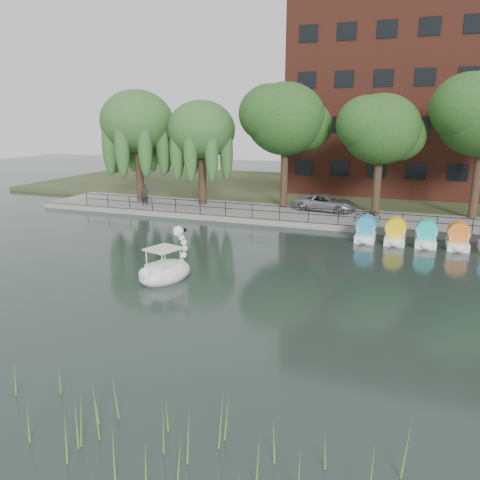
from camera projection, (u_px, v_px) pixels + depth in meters
The scene contains 16 objects.
ground_plane at pixel (197, 290), 20.25m from camera, with size 120.00×120.00×0.00m, color #304039.
promenade at pixel (289, 215), 34.72m from camera, with size 40.00×6.00×0.40m, color gray.
kerb at pixel (279, 223), 32.04m from camera, with size 40.00×0.25×0.40m, color gray.
land_strip at pixel (324, 189), 47.43m from camera, with size 60.00×22.00×0.36m, color #47512D.
railing at pixel (280, 209), 31.98m from camera, with size 32.00×0.05×1.00m.
apartment_building at pixel (405, 93), 42.72m from camera, with size 20.00×10.07×18.00m.
willow_left at pixel (137, 122), 37.81m from camera, with size 5.88×5.88×9.01m.
willow_mid at pixel (201, 130), 36.58m from camera, with size 5.32×5.32×8.15m.
broadleaf_center at pixel (285, 120), 35.11m from camera, with size 6.00×6.00×9.25m.
broadleaf_right at pixel (381, 130), 32.50m from camera, with size 5.40×5.40×8.32m.
minivan at pixel (326, 201), 34.99m from camera, with size 5.21×2.40×1.45m, color gray.
bicycle at pixel (367, 215), 31.15m from camera, with size 1.72×0.60×1.00m, color gray.
pedestrian at pixel (145, 193), 37.10m from camera, with size 0.71×0.48×1.98m, color black.
swan_boat at pixel (166, 268), 21.51m from camera, with size 2.50×3.18×2.37m.
pedal_boat_row at pixel (458, 238), 26.50m from camera, with size 11.35×1.70×1.40m.
reed_bank at pixel (100, 415), 10.81m from camera, with size 24.00×2.40×1.20m.
Camera 1 is at (8.30, -17.22, 7.28)m, focal length 35.00 mm.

